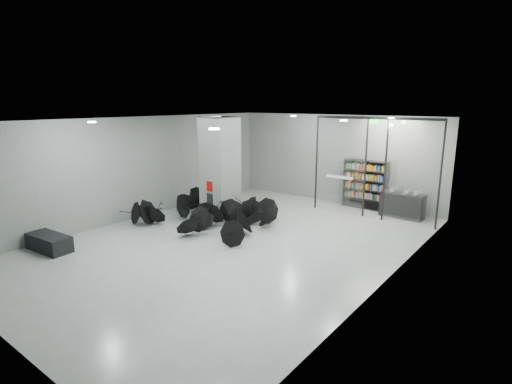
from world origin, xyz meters
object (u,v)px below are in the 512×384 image
Objects in this scene: shop_counter at (402,205)px; umbrella_cluster at (212,217)px; bench at (49,243)px; column at (220,168)px; bookshelf at (365,185)px.

umbrella_cluster is (-5.32, -5.45, -0.18)m from shop_counter.
shop_counter reaches higher than umbrella_cluster.
umbrella_cluster is at bearing 61.88° from bench.
umbrella_cluster is at bearing -133.20° from shop_counter.
column reaches higher than bench.
shop_counter is at bearing 36.42° from column.
umbrella_cluster is at bearing -118.41° from bookshelf.
bookshelf is 1.90m from shop_counter.
column is 6.58m from bench.
column is at bearing -142.48° from shop_counter.
bench is 5.50m from umbrella_cluster.
bookshelf reaches higher than bench.
umbrella_cluster reaches higher than bench.
bench is 0.29× the size of umbrella_cluster.
column is 2.40× the size of shop_counter.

